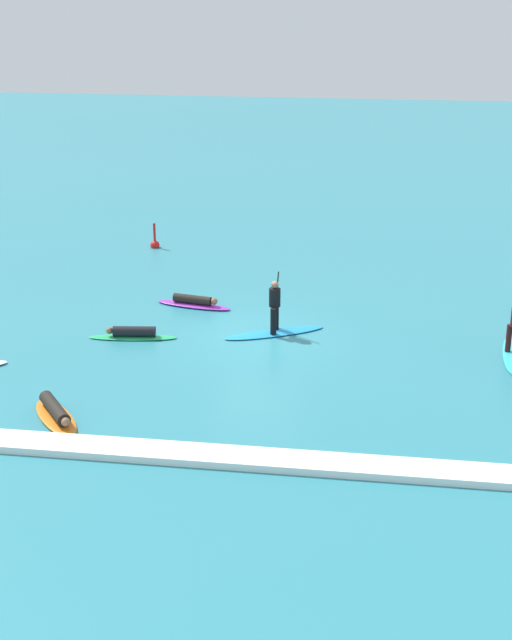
# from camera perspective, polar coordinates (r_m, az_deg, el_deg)

# --- Properties ---
(ground_plane) EXTENTS (120.00, 120.00, 0.00)m
(ground_plane) POSITION_cam_1_polar(r_m,az_deg,el_deg) (29.18, 0.00, -0.92)
(ground_plane) COLOR teal
(ground_plane) RESTS_ON ground
(surfer_on_green_board) EXTENTS (2.77, 0.89, 0.39)m
(surfer_on_green_board) POSITION_cam_1_polar(r_m,az_deg,el_deg) (29.12, -7.48, -0.84)
(surfer_on_green_board) COLOR #23B266
(surfer_on_green_board) RESTS_ON ground_plane
(surfer_on_purple_board) EXTENTS (2.70, 1.11, 0.40)m
(surfer_on_purple_board) POSITION_cam_1_polar(r_m,az_deg,el_deg) (31.71, -3.76, 1.06)
(surfer_on_purple_board) COLOR purple
(surfer_on_purple_board) RESTS_ON ground_plane
(surfer_on_blue_board) EXTENTS (3.21, 2.13, 2.02)m
(surfer_on_blue_board) POSITION_cam_1_polar(r_m,az_deg,el_deg) (29.14, 1.14, 0.02)
(surfer_on_blue_board) COLOR #1E8CD1
(surfer_on_blue_board) RESTS_ON ground_plane
(surfer_on_orange_board) EXTENTS (2.04, 2.39, 0.45)m
(surfer_on_orange_board) POSITION_cam_1_polar(r_m,az_deg,el_deg) (24.24, -12.05, -5.54)
(surfer_on_orange_board) COLOR orange
(surfer_on_orange_board) RESTS_ON ground_plane
(marker_buoy) EXTENTS (0.38, 0.38, 1.12)m
(marker_buoy) POSITION_cam_1_polar(r_m,az_deg,el_deg) (38.86, -6.15, 4.63)
(marker_buoy) COLOR red
(marker_buoy) RESTS_ON ground_plane
(wave_crest) EXTENTS (24.04, 0.90, 0.18)m
(wave_crest) POSITION_cam_1_polar(r_m,az_deg,el_deg) (21.93, -3.11, -8.20)
(wave_crest) COLOR white
(wave_crest) RESTS_ON ground_plane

